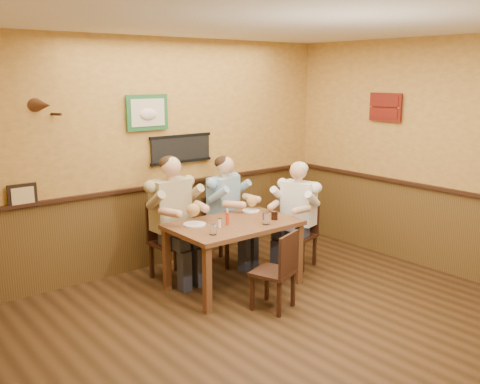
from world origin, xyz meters
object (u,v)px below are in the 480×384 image
(water_glass_mid, at_px, (266,218))
(diner_tan_shirt, at_px, (171,225))
(chair_right_end, at_px, (298,234))
(diner_blue_polo, at_px, (224,216))
(chair_back_right, at_px, (224,230))
(diner_white_elder, at_px, (298,220))
(chair_near_side, at_px, (273,270))
(hot_sauce_bottle, at_px, (227,218))
(water_glass_left, at_px, (213,229))
(cola_tumbler, at_px, (274,215))
(salt_shaker, at_px, (220,223))
(dining_table, at_px, (234,231))
(pepper_shaker, at_px, (220,223))
(chair_back_left, at_px, (171,241))

(water_glass_mid, bearing_deg, diner_tan_shirt, 125.75)
(chair_right_end, xyz_separation_m, diner_blue_polo, (-0.65, 0.67, 0.20))
(chair_back_right, distance_m, diner_white_elder, 0.95)
(water_glass_mid, bearing_deg, chair_near_side, -123.10)
(chair_back_right, distance_m, hot_sauce_bottle, 0.95)
(water_glass_mid, bearing_deg, water_glass_left, 176.23)
(diner_white_elder, height_order, water_glass_left, diner_white_elder)
(cola_tumbler, xyz_separation_m, salt_shaker, (-0.67, 0.13, -0.00))
(water_glass_mid, bearing_deg, dining_table, 130.85)
(dining_table, distance_m, diner_blue_polo, 0.79)
(chair_right_end, bearing_deg, water_glass_left, -96.33)
(chair_right_end, height_order, water_glass_left, water_glass_left)
(chair_back_right, relative_size, chair_near_side, 1.05)
(salt_shaker, bearing_deg, hot_sauce_bottle, 14.64)
(chair_near_side, xyz_separation_m, pepper_shaker, (-0.18, 0.66, 0.39))
(water_glass_left, distance_m, hot_sauce_bottle, 0.40)
(chair_back_left, height_order, chair_near_side, chair_back_left)
(diner_tan_shirt, distance_m, diner_white_elder, 1.58)
(chair_near_side, relative_size, pepper_shaker, 8.45)
(diner_white_elder, height_order, cola_tumbler, diner_white_elder)
(chair_back_left, relative_size, chair_right_end, 1.10)
(chair_back_left, distance_m, salt_shaker, 0.80)
(chair_back_left, distance_m, diner_tan_shirt, 0.20)
(chair_near_side, bearing_deg, dining_table, -113.59)
(dining_table, xyz_separation_m, cola_tumbler, (0.44, -0.19, 0.14))
(cola_tumbler, bearing_deg, salt_shaker, 168.85)
(chair_back_right, bearing_deg, diner_tan_shirt, 165.20)
(chair_near_side, distance_m, water_glass_mid, 0.66)
(water_glass_left, bearing_deg, diner_blue_polo, 48.27)
(chair_back_right, relative_size, diner_white_elder, 0.73)
(water_glass_left, relative_size, salt_shaker, 1.22)
(chair_back_right, height_order, cola_tumbler, chair_back_right)
(water_glass_left, distance_m, cola_tumbler, 0.88)
(chair_back_left, bearing_deg, chair_near_side, -77.32)
(dining_table, distance_m, chair_near_side, 0.76)
(water_glass_left, bearing_deg, chair_back_left, 88.49)
(chair_near_side, height_order, water_glass_mid, water_glass_mid)
(chair_back_left, relative_size, diner_white_elder, 0.77)
(water_glass_left, bearing_deg, chair_near_side, -50.88)
(chair_back_right, xyz_separation_m, water_glass_mid, (-0.14, -0.96, 0.38))
(diner_white_elder, height_order, salt_shaker, diner_white_elder)
(diner_white_elder, xyz_separation_m, pepper_shaker, (-1.26, -0.07, 0.20))
(chair_back_left, xyz_separation_m, salt_shaker, (0.19, -0.70, 0.34))
(dining_table, relative_size, chair_back_right, 1.61)
(diner_tan_shirt, bearing_deg, dining_table, -59.31)
(chair_near_side, xyz_separation_m, diner_tan_shirt, (-0.37, 1.36, 0.24))
(diner_tan_shirt, height_order, cola_tumbler, diner_tan_shirt)
(dining_table, distance_m, chair_back_left, 0.79)
(dining_table, height_order, diner_blue_polo, diner_blue_polo)
(dining_table, distance_m, diner_tan_shirt, 0.77)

